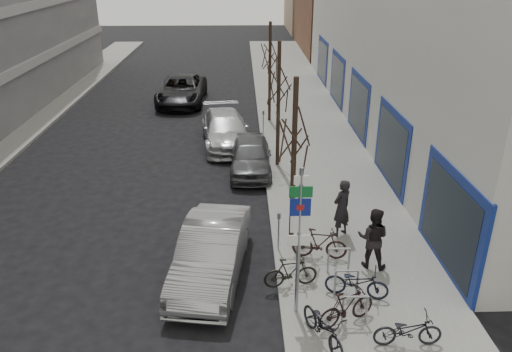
{
  "coord_description": "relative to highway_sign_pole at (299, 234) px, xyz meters",
  "views": [
    {
      "loc": [
        1.05,
        -10.41,
        8.6
      ],
      "look_at": [
        1.49,
        4.54,
        2.0
      ],
      "focal_mm": 35.0,
      "sensor_mm": 36.0,
      "label": 1
    }
  ],
  "objects": [
    {
      "name": "sidewalk_east",
      "position": [
        2.1,
        10.01,
        -2.38
      ],
      "size": [
        5.0,
        70.0,
        0.15
      ],
      "primitive_type": "cube",
      "color": "slate",
      "rests_on": "ground"
    },
    {
      "name": "ground",
      "position": [
        -2.4,
        0.01,
        -2.46
      ],
      "size": [
        120.0,
        120.0,
        0.0
      ],
      "primitive_type": "plane",
      "color": "black",
      "rests_on": "ground"
    },
    {
      "name": "meter_back",
      "position": [
        -0.25,
        14.01,
        -1.54
      ],
      "size": [
        0.1,
        0.08,
        1.27
      ],
      "color": "gray",
      "rests_on": "sidewalk_east"
    },
    {
      "name": "highway_sign_pole",
      "position": [
        0.0,
        0.0,
        0.0
      ],
      "size": [
        0.55,
        0.1,
        4.2
      ],
      "color": "gray",
      "rests_on": "ground"
    },
    {
      "name": "bike_rack",
      "position": [
        1.4,
        0.61,
        -1.8
      ],
      "size": [
        0.66,
        2.26,
        0.83
      ],
      "color": "gray",
      "rests_on": "sidewalk_east"
    },
    {
      "name": "brick_building_far",
      "position": [
        10.6,
        40.01,
        1.54
      ],
      "size": [
        12.0,
        14.0,
        8.0
      ],
      "primitive_type": "cube",
      "color": "brown",
      "rests_on": "ground"
    },
    {
      "name": "pedestrian_far",
      "position": [
        2.42,
        2.03,
        -1.35
      ],
      "size": [
        0.83,
        0.7,
        1.91
      ],
      "primitive_type": "imported",
      "rotation": [
        0.0,
        0.0,
        2.78
      ],
      "color": "black",
      "rests_on": "sidewalk_east"
    },
    {
      "name": "bike_far_curb",
      "position": [
        2.48,
        -1.29,
        -1.81
      ],
      "size": [
        1.63,
        0.49,
        1.0
      ],
      "primitive_type": "imported",
      "rotation": [
        0.0,
        0.0,
        1.57
      ],
      "color": "black",
      "rests_on": "sidewalk_east"
    },
    {
      "name": "meter_front",
      "position": [
        -0.25,
        3.01,
        -1.54
      ],
      "size": [
        0.1,
        0.08,
        1.27
      ],
      "color": "gray",
      "rests_on": "sidewalk_east"
    },
    {
      "name": "parked_car_front",
      "position": [
        -2.28,
        1.86,
        -1.66
      ],
      "size": [
        2.36,
        5.06,
        1.6
      ],
      "primitive_type": "imported",
      "rotation": [
        0.0,
        0.0,
        -0.14
      ],
      "color": "#9D9DA2",
      "rests_on": "ground"
    },
    {
      "name": "pedestrian_near",
      "position": [
        1.85,
        3.87,
        -1.33
      ],
      "size": [
        0.86,
        0.8,
        1.96
      ],
      "primitive_type": "imported",
      "rotation": [
        0.0,
        0.0,
        3.76
      ],
      "color": "black",
      "rests_on": "sidewalk_east"
    },
    {
      "name": "meter_mid",
      "position": [
        -0.25,
        8.51,
        -1.54
      ],
      "size": [
        0.1,
        0.08,
        1.27
      ],
      "color": "gray",
      "rests_on": "sidewalk_east"
    },
    {
      "name": "parked_car_mid",
      "position": [
        -1.0,
        9.61,
        -1.72
      ],
      "size": [
        1.79,
        4.36,
        1.48
      ],
      "primitive_type": "imported",
      "rotation": [
        0.0,
        0.0,
        -0.01
      ],
      "color": "#4C4D51",
      "rests_on": "ground"
    },
    {
      "name": "bike_far_inner",
      "position": [
        0.96,
        2.49,
        -1.8
      ],
      "size": [
        1.74,
        0.78,
        1.02
      ],
      "primitive_type": "imported",
      "rotation": [
        0.0,
        0.0,
        1.4
      ],
      "color": "black",
      "rests_on": "sidewalk_east"
    },
    {
      "name": "parked_car_back",
      "position": [
        -2.16,
        13.02,
        -1.67
      ],
      "size": [
        2.81,
        5.62,
        1.57
      ],
      "primitive_type": "imported",
      "rotation": [
        0.0,
        0.0,
        0.12
      ],
      "color": "#B9B8BE",
      "rests_on": "ground"
    },
    {
      "name": "bike_mid_inner",
      "position": [
        -0.05,
        1.09,
        -1.84
      ],
      "size": [
        1.58,
        0.68,
        0.93
      ],
      "primitive_type": "imported",
      "rotation": [
        0.0,
        0.0,
        1.72
      ],
      "color": "black",
      "rests_on": "sidewalk_east"
    },
    {
      "name": "lane_car",
      "position": [
        -5.13,
        20.83,
        -1.62
      ],
      "size": [
        2.92,
        6.1,
        1.68
      ],
      "primitive_type": "imported",
      "rotation": [
        0.0,
        0.0,
        -0.02
      ],
      "color": "black",
      "rests_on": "ground"
    },
    {
      "name": "bike_mid_curb",
      "position": [
        1.68,
        0.59,
        -1.79
      ],
      "size": [
        1.78,
        0.96,
        1.04
      ],
      "primitive_type": "imported",
      "rotation": [
        0.0,
        0.0,
        1.3
      ],
      "color": "black",
      "rests_on": "sidewalk_east"
    },
    {
      "name": "bike_near_left",
      "position": [
        0.51,
        -1.13,
        -1.77
      ],
      "size": [
        1.18,
        1.84,
        1.08
      ],
      "primitive_type": "imported",
      "rotation": [
        0.0,
        0.0,
        0.4
      ],
      "color": "black",
      "rests_on": "sidewalk_east"
    },
    {
      "name": "bike_near_right",
      "position": [
        1.19,
        -0.49,
        -1.8
      ],
      "size": [
        1.72,
        1.16,
        1.01
      ],
      "primitive_type": "imported",
      "rotation": [
        0.0,
        0.0,
        2.01
      ],
      "color": "black",
      "rests_on": "sidewalk_east"
    },
    {
      "name": "tree_mid",
      "position": [
        0.2,
        10.01,
        1.65
      ],
      "size": [
        1.8,
        1.8,
        5.5
      ],
      "color": "black",
      "rests_on": "ground"
    },
    {
      "name": "tree_far",
      "position": [
        0.2,
        16.51,
        1.65
      ],
      "size": [
        1.8,
        1.8,
        5.5
      ],
      "color": "black",
      "rests_on": "ground"
    },
    {
      "name": "tree_near",
      "position": [
        0.2,
        3.51,
        1.65
      ],
      "size": [
        1.8,
        1.8,
        5.5
      ],
      "color": "black",
      "rests_on": "ground"
    }
  ]
}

